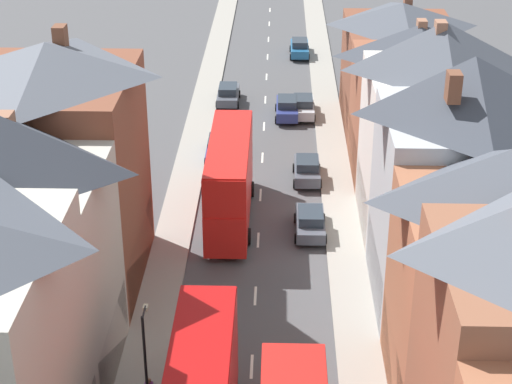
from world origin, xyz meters
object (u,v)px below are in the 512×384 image
object	(u,v)px
car_parked_right_a	(307,169)
street_lamp	(146,360)
car_near_blue	(287,107)
car_mid_black	(310,222)
double_decker_bus_far_approaching	(230,179)
car_near_silver	(228,94)
car_mid_white	(219,148)
car_parked_left_b	(303,106)
car_parked_left_a	(300,48)

from	to	relation	value
car_parked_right_a	street_lamp	distance (m)	25.38
car_near_blue	car_mid_black	size ratio (longest dim) A/B	1.07
double_decker_bus_far_approaching	car_parked_right_a	bearing A→B (deg)	49.77
double_decker_bus_far_approaching	car_near_silver	distance (m)	20.77
double_decker_bus_far_approaching	car_near_blue	world-z (taller)	double_decker_bus_far_approaching
car_parked_right_a	double_decker_bus_far_approaching	bearing A→B (deg)	-130.23
car_mid_black	car_mid_white	world-z (taller)	car_mid_white
car_parked_right_a	car_mid_black	size ratio (longest dim) A/B	0.98
car_near_blue	car_mid_black	world-z (taller)	car_near_blue
car_parked_left_b	street_lamp	world-z (taller)	street_lamp
street_lamp	double_decker_bus_far_approaching	bearing A→B (deg)	82.43
car_near_blue	car_parked_left_b	xyz separation A→B (m)	(1.30, 0.35, -0.02)
car_near_blue	car_mid_white	size ratio (longest dim) A/B	0.96
car_near_silver	car_near_blue	bearing A→B (deg)	-32.90
car_near_blue	car_mid_black	bearing A→B (deg)	-86.10
double_decker_bus_far_approaching	car_mid_white	distance (m)	9.58
double_decker_bus_far_approaching	car_parked_left_b	world-z (taller)	double_decker_bus_far_approaching
car_near_blue	street_lamp	xyz separation A→B (m)	(-6.05, -35.84, 2.39)
street_lamp	car_near_silver	bearing A→B (deg)	88.31
car_parked_left_b	car_mid_white	world-z (taller)	car_parked_left_b
car_parked_right_a	car_mid_white	xyz separation A→B (m)	(-6.20, 3.48, -0.00)
double_decker_bus_far_approaching	car_near_blue	size ratio (longest dim) A/B	2.45
car_parked_right_a	car_mid_black	distance (m)	7.42
car_near_silver	car_mid_white	bearing A→B (deg)	-90.00
car_near_blue	car_near_silver	bearing A→B (deg)	147.10
double_decker_bus_far_approaching	street_lamp	distance (m)	18.54
car_parked_right_a	car_mid_white	size ratio (longest dim) A/B	0.88
double_decker_bus_far_approaching	car_near_blue	distance (m)	17.94
car_parked_left_a	car_parked_left_b	bearing A→B (deg)	-90.00
street_lamp	car_near_blue	bearing A→B (deg)	80.42
double_decker_bus_far_approaching	car_near_blue	bearing A→B (deg)	78.32
car_parked_left_a	street_lamp	xyz separation A→B (m)	(-7.35, -52.22, 2.40)
car_mid_black	double_decker_bus_far_approaching	bearing A→B (deg)	161.77
car_mid_black	street_lamp	world-z (taller)	street_lamp
car_near_blue	car_parked_left_b	bearing A→B (deg)	15.12
car_parked_right_a	car_near_blue	bearing A→B (deg)	96.36
car_parked_right_a	car_parked_left_b	xyz separation A→B (m)	(-0.00, 12.01, 0.01)
car_near_blue	car_parked_left_a	distance (m)	16.44
car_parked_left_a	car_parked_right_a	distance (m)	28.05
car_mid_white	street_lamp	world-z (taller)	street_lamp
car_mid_white	car_parked_left_b	bearing A→B (deg)	54.01
car_parked_left_a	street_lamp	bearing A→B (deg)	-98.01
car_parked_left_b	street_lamp	size ratio (longest dim) A/B	0.78
car_mid_black	car_mid_white	distance (m)	12.54
car_near_blue	car_parked_right_a	size ratio (longest dim) A/B	1.09
car_parked_right_a	car_parked_left_b	distance (m)	12.01
car_near_silver	street_lamp	bearing A→B (deg)	-91.69
car_mid_black	car_mid_white	size ratio (longest dim) A/B	0.90
car_parked_right_a	street_lamp	bearing A→B (deg)	-106.91
car_parked_left_b	double_decker_bus_far_approaching	bearing A→B (deg)	-105.40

